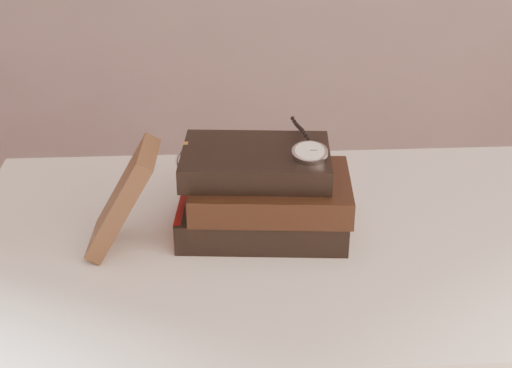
{
  "coord_description": "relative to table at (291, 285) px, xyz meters",
  "views": [
    {
      "loc": [
        -0.11,
        -0.6,
        1.33
      ],
      "look_at": [
        -0.05,
        0.38,
        0.82
      ],
      "focal_mm": 51.8,
      "sensor_mm": 36.0,
      "label": 1
    }
  ],
  "objects": [
    {
      "name": "table",
      "position": [
        0.0,
        0.0,
        0.0
      ],
      "size": [
        1.0,
        0.6,
        0.75
      ],
      "color": "silver",
      "rests_on": "ground"
    },
    {
      "name": "pocket_watch",
      "position": [
        0.02,
        0.01,
        0.23
      ],
      "size": [
        0.06,
        0.16,
        0.02
      ],
      "color": "silver",
      "rests_on": "book_stack"
    },
    {
      "name": "book_stack",
      "position": [
        -0.04,
        0.03,
        0.15
      ],
      "size": [
        0.27,
        0.2,
        0.13
      ],
      "color": "black",
      "rests_on": "table"
    },
    {
      "name": "eyeglasses",
      "position": [
        -0.13,
        0.12,
        0.16
      ],
      "size": [
        0.11,
        0.13,
        0.05
      ],
      "color": "silver",
      "rests_on": "book_stack"
    },
    {
      "name": "journal",
      "position": [
        -0.25,
        -0.02,
        0.17
      ],
      "size": [
        0.11,
        0.11,
        0.16
      ],
      "primitive_type": "cube",
      "rotation": [
        0.0,
        0.52,
        -0.04
      ],
      "color": "#3C2517",
      "rests_on": "table"
    }
  ]
}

